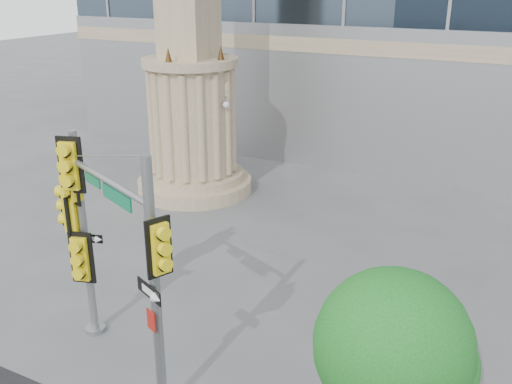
% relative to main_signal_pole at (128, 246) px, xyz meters
% --- Properties ---
extents(ground, '(120.00, 120.00, 0.00)m').
position_rel_main_signal_pole_xyz_m(ground, '(0.72, 1.13, -3.18)').
color(ground, '#545456').
rests_on(ground, ground).
extents(monument, '(4.40, 4.40, 16.60)m').
position_rel_main_signal_pole_xyz_m(monument, '(-5.28, 10.13, 2.34)').
color(monument, tan).
rests_on(monument, ground).
extents(main_signal_pole, '(3.74, 1.90, 5.13)m').
position_rel_main_signal_pole_xyz_m(main_signal_pole, '(0.00, 0.00, 0.00)').
color(main_signal_pole, slate).
rests_on(main_signal_pole, ground).
extents(secondary_signal_pole, '(0.91, 0.65, 4.86)m').
position_rel_main_signal_pole_xyz_m(secondary_signal_pole, '(-2.19, 0.95, -0.32)').
color(secondary_signal_pole, slate).
rests_on(secondary_signal_pole, ground).
extents(street_tree, '(2.46, 2.40, 3.84)m').
position_rel_main_signal_pole_xyz_m(street_tree, '(5.01, 0.01, -0.65)').
color(street_tree, tan).
rests_on(street_tree, ground).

